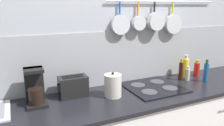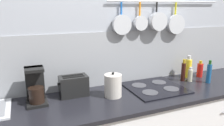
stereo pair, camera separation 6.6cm
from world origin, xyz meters
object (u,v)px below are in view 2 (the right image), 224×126
at_px(bottle_cooking_wine, 190,75).
at_px(bottle_dish_soap, 200,70).
at_px(toaster, 74,86).
at_px(bottle_hot_sauce, 183,71).
at_px(kettle, 113,86).
at_px(coffee_maker, 36,88).
at_px(bottle_sesame_oil, 188,68).
at_px(bottle_vinegar, 209,73).

bearing_deg(bottle_cooking_wine, bottle_dish_soap, 20.81).
xyz_separation_m(toaster, bottle_hot_sauce, (1.19, -0.06, 0.01)).
bearing_deg(kettle, bottle_hot_sauce, 6.37).
xyz_separation_m(kettle, bottle_dish_soap, (1.14, 0.14, -0.02)).
height_order(coffee_maker, bottle_sesame_oil, coffee_maker).
height_order(bottle_cooking_wine, bottle_sesame_oil, bottle_sesame_oil).
height_order(toaster, kettle, kettle).
distance_m(kettle, bottle_sesame_oil, 1.01).
bearing_deg(bottle_cooking_wine, bottle_vinegar, -37.93).
bearing_deg(kettle, toaster, 154.38).
xyz_separation_m(coffee_maker, bottle_sesame_oil, (1.64, 0.04, -0.02)).
height_order(bottle_hot_sauce, bottle_vinegar, bottle_vinegar).
xyz_separation_m(bottle_cooking_wine, bottle_vinegar, (0.15, -0.11, 0.04)).
relative_size(bottle_hot_sauce, bottle_cooking_wine, 1.53).
relative_size(bottle_cooking_wine, bottle_sesame_oil, 0.62).
distance_m(bottle_hot_sauce, bottle_cooking_wine, 0.08).
bearing_deg(bottle_vinegar, bottle_sesame_oil, 107.54).
bearing_deg(bottle_sesame_oil, kettle, -170.31).
distance_m(kettle, bottle_cooking_wine, 0.93).
bearing_deg(bottle_sesame_oil, coffee_maker, -178.55).
bearing_deg(kettle, bottle_sesame_oil, 9.69).
height_order(bottle_vinegar, bottle_dish_soap, bottle_vinegar).
distance_m(kettle, bottle_hot_sauce, 0.87).
bearing_deg(bottle_vinegar, bottle_hot_sauce, 142.76).
bearing_deg(bottle_hot_sauce, bottle_dish_soap, 8.08).
height_order(toaster, bottle_vinegar, bottle_vinegar).
relative_size(bottle_sesame_oil, bottle_dish_soap, 1.35).
height_order(bottle_cooking_wine, bottle_dish_soap, bottle_dish_soap).
bearing_deg(toaster, kettle, -25.62).
bearing_deg(bottle_sesame_oil, bottle_dish_soap, -13.81).
height_order(toaster, bottle_sesame_oil, bottle_sesame_oil).
distance_m(toaster, kettle, 0.36).
bearing_deg(coffee_maker, bottle_vinegar, -6.25).
bearing_deg(toaster, bottle_dish_soap, -0.70).
distance_m(toaster, bottle_dish_soap, 1.46).
distance_m(bottle_sesame_oil, bottle_dish_soap, 0.15).
distance_m(toaster, bottle_sesame_oil, 1.32).
xyz_separation_m(bottle_sesame_oil, bottle_dish_soap, (0.14, -0.03, -0.03)).
bearing_deg(coffee_maker, bottle_sesame_oil, 1.45).
height_order(toaster, bottle_dish_soap, same).
bearing_deg(bottle_vinegar, bottle_cooking_wine, 142.07).
xyz_separation_m(bottle_hot_sauce, bottle_vinegar, (0.20, -0.16, 0.00)).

